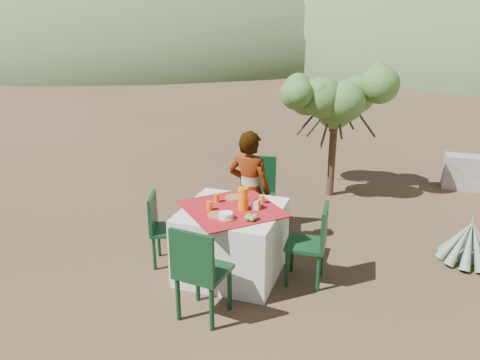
% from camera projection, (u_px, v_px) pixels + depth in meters
% --- Properties ---
extents(ground, '(160.00, 160.00, 0.00)m').
position_uv_depth(ground, '(247.00, 259.00, 5.43)').
color(ground, '#362618').
rests_on(ground, ground).
extents(table, '(1.30, 1.30, 0.76)m').
position_uv_depth(table, '(232.00, 241.00, 5.05)').
color(table, silver).
rests_on(table, ground).
extents(chair_far, '(0.53, 0.53, 1.00)m').
position_uv_depth(chair_far, '(257.00, 192.00, 5.96)').
color(chair_far, black).
rests_on(chair_far, ground).
extents(chair_near, '(0.48, 0.48, 0.94)m').
position_uv_depth(chair_near, '(199.00, 270.00, 4.19)').
color(chair_near, black).
rests_on(chair_near, ground).
extents(chair_left, '(0.48, 0.48, 0.83)m').
position_uv_depth(chair_left, '(163.00, 226.00, 5.21)').
color(chair_left, black).
rests_on(chair_left, ground).
extents(chair_right, '(0.42, 0.42, 0.87)m').
position_uv_depth(chair_right, '(313.00, 241.00, 4.82)').
color(chair_right, black).
rests_on(chair_right, ground).
extents(person, '(0.57, 0.42, 1.45)m').
position_uv_depth(person, '(249.00, 191.00, 5.52)').
color(person, '#8C6651').
rests_on(person, ground).
extents(shrub_tree, '(1.52, 1.49, 1.79)m').
position_uv_depth(shrub_tree, '(340.00, 105.00, 6.97)').
color(shrub_tree, '#3F2B1F').
rests_on(shrub_tree, ground).
extents(agave, '(0.68, 0.67, 0.72)m').
position_uv_depth(agave, '(469.00, 243.00, 5.31)').
color(agave, slate).
rests_on(agave, ground).
extents(hill_near_left, '(40.00, 40.00, 16.00)m').
position_uv_depth(hill_near_left, '(147.00, 51.00, 37.66)').
color(hill_near_left, '#3A4E2C').
rests_on(hill_near_left, ground).
extents(hill_far_center, '(60.00, 60.00, 24.00)m').
position_uv_depth(hill_far_center, '(352.00, 41.00, 53.16)').
color(hill_far_center, slate).
rests_on(hill_far_center, ground).
extents(plate_far, '(0.22, 0.22, 0.01)m').
position_uv_depth(plate_far, '(234.00, 197.00, 5.19)').
color(plate_far, brown).
rests_on(plate_far, table).
extents(plate_near, '(0.20, 0.20, 0.01)m').
position_uv_depth(plate_near, '(217.00, 215.00, 4.73)').
color(plate_near, brown).
rests_on(plate_near, table).
extents(glass_far, '(0.06, 0.06, 0.10)m').
position_uv_depth(glass_far, '(217.00, 198.00, 5.06)').
color(glass_far, orange).
rests_on(glass_far, table).
extents(glass_near, '(0.06, 0.06, 0.09)m').
position_uv_depth(glass_near, '(210.00, 206.00, 4.85)').
color(glass_near, orange).
rests_on(glass_near, table).
extents(juice_pitcher, '(0.11, 0.11, 0.24)m').
position_uv_depth(juice_pitcher, '(243.00, 199.00, 4.84)').
color(juice_pitcher, orange).
rests_on(juice_pitcher, table).
extents(bowl_plate, '(0.19, 0.19, 0.01)m').
position_uv_depth(bowl_plate, '(226.00, 218.00, 4.66)').
color(bowl_plate, brown).
rests_on(bowl_plate, table).
extents(white_bowl, '(0.14, 0.14, 0.05)m').
position_uv_depth(white_bowl, '(226.00, 215.00, 4.65)').
color(white_bowl, white).
rests_on(white_bowl, bowl_plate).
extents(jar_left, '(0.07, 0.07, 0.10)m').
position_uv_depth(jar_left, '(258.00, 204.00, 4.88)').
color(jar_left, orange).
rests_on(jar_left, table).
extents(jar_right, '(0.06, 0.06, 0.09)m').
position_uv_depth(jar_right, '(262.00, 199.00, 5.04)').
color(jar_right, orange).
rests_on(jar_right, table).
extents(napkin_holder, '(0.08, 0.05, 0.10)m').
position_uv_depth(napkin_holder, '(255.00, 205.00, 4.87)').
color(napkin_holder, white).
rests_on(napkin_holder, table).
extents(fruit_cluster, '(0.12, 0.11, 0.06)m').
position_uv_depth(fruit_cluster, '(251.00, 217.00, 4.61)').
color(fruit_cluster, '#5F9F39').
rests_on(fruit_cluster, table).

